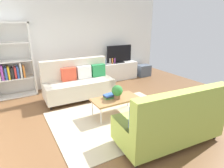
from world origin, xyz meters
The scene contains 18 objects.
ground_plane centered at (0.00, 0.00, 0.00)m, with size 7.68×7.68×0.00m, color brown.
wall_far centered at (0.00, 2.80, 1.45)m, with size 6.40×0.12×2.90m, color white.
area_rug centered at (-0.13, -0.15, 0.01)m, with size 2.90×2.20×0.01m, color beige.
couch_beige centered at (-0.47, 1.47, 0.45)m, with size 1.92×0.88×1.10m.
couch_green centered at (0.19, -1.37, 0.45)m, with size 1.96×0.99×1.10m.
coffee_table centered at (-0.08, 0.05, 0.39)m, with size 1.10×0.56×0.42m.
tv_console centered at (1.48, 2.46, 0.32)m, with size 1.40×0.44×0.64m, color silver.
tv centered at (1.48, 2.44, 0.95)m, with size 1.00×0.20×0.64m.
bookshelf centered at (-2.04, 2.48, 0.96)m, with size 1.10×0.36×2.10m.
storage_trunk centered at (2.58, 2.36, 0.22)m, with size 0.52×0.40×0.44m, color #4C5666.
potted_plant centered at (-0.07, 0.00, 0.60)m, with size 0.25×0.25×0.33m.
table_book_0 centered at (-0.20, 0.14, 0.44)m, with size 0.24×0.18×0.03m, color #3F8C4C.
table_book_1 centered at (-0.20, 0.14, 0.47)m, with size 0.24×0.18×0.02m, color #262626.
table_book_2 centered at (-0.20, 0.14, 0.49)m, with size 0.24×0.18×0.03m, color #3359B2.
vase_0 centered at (0.90, 2.51, 0.72)m, with size 0.12×0.12×0.17m, color #4C72B2.
bottle_0 centered at (1.08, 2.42, 0.74)m, with size 0.05×0.05×0.21m, color silver.
bottle_1 centered at (1.18, 2.42, 0.74)m, with size 0.05×0.05×0.21m, color orange.
bottle_2 centered at (1.28, 2.42, 0.74)m, with size 0.05×0.05×0.20m, color purple.
Camera 1 is at (-2.15, -3.41, 2.13)m, focal length 30.22 mm.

